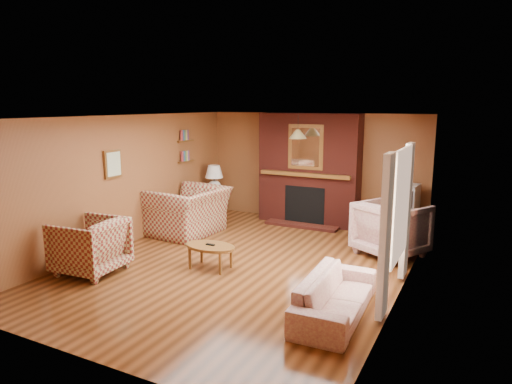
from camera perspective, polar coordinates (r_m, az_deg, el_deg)
The scene contains 20 objects.
floor at distance 7.62m, azimuth -1.55°, elevation -8.97°, with size 6.50×6.50×0.00m, color #46240F.
ceiling at distance 7.17m, azimuth -1.65°, elevation 9.37°, with size 6.50×6.50×0.00m, color white.
wall_back at distance 10.23m, azimuth 7.17°, elevation 3.04°, with size 6.50×6.50×0.00m, color brown.
wall_front at distance 4.80m, azimuth -20.67°, elevation -6.77°, with size 6.50×6.50×0.00m, color brown.
wall_left at distance 8.76m, azimuth -16.11°, elevation 1.35°, with size 6.50×6.50×0.00m, color brown.
wall_right at distance 6.51m, azimuth 18.12°, elevation -2.02°, with size 6.50×6.50×0.00m, color brown.
fireplace at distance 9.99m, azimuth 6.64°, elevation 2.76°, with size 2.20×0.82×2.40m.
window_right at distance 6.34m, azimuth 17.37°, elevation -2.99°, with size 0.10×1.85×2.00m.
bookshelf at distance 10.12m, azimuth -8.64°, elevation 5.57°, with size 0.09×0.55×0.71m.
botanical_print at distance 8.47m, azimuth -17.45°, elevation 3.36°, with size 0.05×0.40×0.50m.
pendant_light at distance 9.27m, azimuth 5.26°, elevation 7.23°, with size 0.36×0.36×0.48m.
plaid_loveseat at distance 9.31m, azimuth -8.43°, elevation -2.38°, with size 1.44×1.25×0.93m, color maroon.
plaid_armchair at distance 7.58m, azimuth -20.06°, elevation -6.33°, with size 0.92×0.95×0.87m, color maroon.
floral_sofa at distance 5.90m, azimuth 9.90°, elevation -12.63°, with size 1.76×0.69×0.51m, color beige.
floral_armchair at distance 8.25m, azimuth 16.54°, elevation -4.43°, with size 1.01×1.04×0.94m, color beige.
coffee_table at distance 7.37m, azimuth -5.72°, elevation -7.00°, with size 0.85×0.52×0.40m.
side_table at distance 10.60m, azimuth -5.19°, elevation -1.73°, with size 0.41×0.41×0.55m, color brown.
table_lamp at distance 10.48m, azimuth -5.25°, elevation 1.73°, with size 0.41×0.41×0.67m.
tv_stand at distance 9.48m, azimuth 17.83°, elevation -3.64°, with size 0.54×0.49×0.59m, color black.
crt_tv at distance 9.36m, azimuth 18.02°, elevation -0.50°, with size 0.56×0.56×0.47m.
Camera 1 is at (3.44, -6.28, 2.61)m, focal length 32.00 mm.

